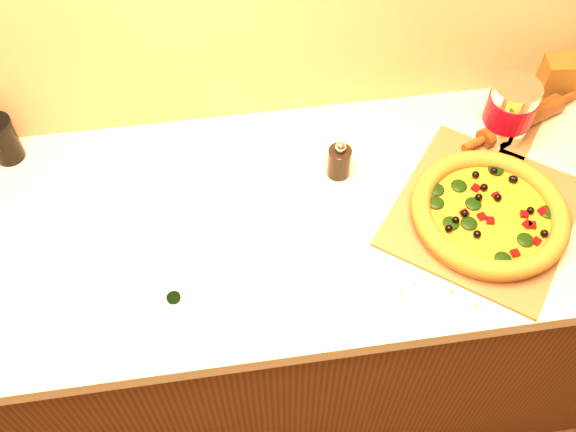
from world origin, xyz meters
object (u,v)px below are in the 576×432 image
(pepper_grinder, at_px, (339,161))
(dark_jar, at_px, (3,139))
(rolling_pin, at_px, (521,121))
(coffee_canister, at_px, (510,111))
(pizza_peel, at_px, (486,208))
(pizza, at_px, (489,213))

(pepper_grinder, bearing_deg, dark_jar, 167.81)
(rolling_pin, xyz_separation_m, dark_jar, (-1.24, 0.09, 0.03))
(coffee_canister, bearing_deg, pepper_grinder, -171.47)
(pizza_peel, relative_size, coffee_canister, 3.60)
(pepper_grinder, relative_size, dark_jar, 0.88)
(pepper_grinder, bearing_deg, pizza, -31.82)
(pizza, bearing_deg, pepper_grinder, 148.18)
(pizza_peel, bearing_deg, coffee_canister, 100.96)
(pizza, relative_size, coffee_canister, 2.19)
(pizza_peel, bearing_deg, dark_jar, -158.17)
(pizza_peel, bearing_deg, pizza, -68.87)
(coffee_canister, bearing_deg, rolling_pin, 16.86)
(pizza_peel, relative_size, pizza, 1.64)
(pizza_peel, xyz_separation_m, rolling_pin, (0.16, 0.23, 0.02))
(rolling_pin, xyz_separation_m, coffee_canister, (-0.05, -0.02, 0.06))
(pizza, distance_m, pepper_grinder, 0.35)
(pizza, height_order, pepper_grinder, pepper_grinder)
(rolling_pin, height_order, dark_jar, dark_jar)
(pepper_grinder, xyz_separation_m, rolling_pin, (0.47, 0.08, -0.02))
(pizza_peel, bearing_deg, pepper_grinder, -167.94)
(rolling_pin, relative_size, dark_jar, 2.91)
(pepper_grinder, distance_m, coffee_canister, 0.43)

